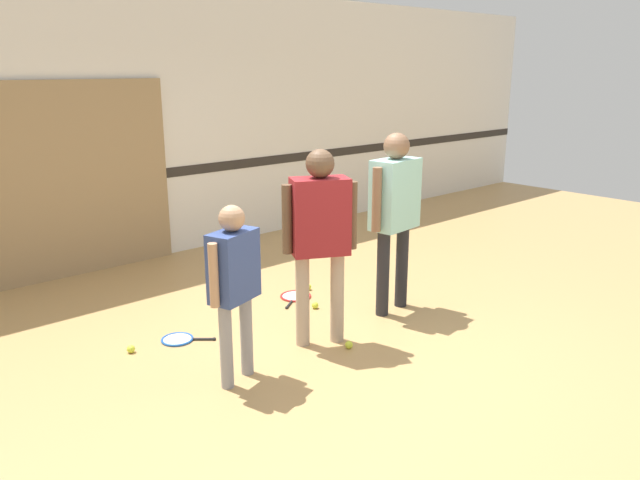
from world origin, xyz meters
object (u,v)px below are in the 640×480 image
tennis_ball_stray_left (131,349)px  person_instructor (320,227)px  racket_spare_on_floor (295,296)px  tennis_ball_stray_right (315,305)px  tennis_ball_near_instructor (349,345)px  tennis_ball_by_spare_racket (308,287)px  person_student_left (234,275)px  person_student_right (395,203)px  racket_second_spare (179,339)px

tennis_ball_stray_left → person_instructor: bearing=-34.5°
racket_spare_on_floor → tennis_ball_stray_right: bearing=47.2°
racket_spare_on_floor → tennis_ball_stray_right: 0.37m
tennis_ball_near_instructor → tennis_ball_by_spare_racket: same height
tennis_ball_stray_right → tennis_ball_near_instructor: bearing=-114.0°
person_instructor → tennis_ball_stray_left: size_ratio=25.07×
person_student_left → tennis_ball_by_spare_racket: person_student_left is taller
person_student_left → person_student_right: size_ratio=0.79×
tennis_ball_by_spare_racket → tennis_ball_stray_right: size_ratio=1.00×
racket_second_spare → tennis_ball_stray_right: size_ratio=6.83×
tennis_ball_stray_left → racket_spare_on_floor: bearing=2.4°
person_student_right → tennis_ball_stray_left: bearing=-25.8°
person_student_right → tennis_ball_by_spare_racket: size_ratio=25.86×
person_student_right → tennis_ball_near_instructor: bearing=14.0°
racket_spare_on_floor → tennis_ball_stray_left: (-1.83, -0.08, 0.02)m
person_instructor → racket_spare_on_floor: 1.50m
racket_second_spare → person_student_left: bearing=-49.9°
person_instructor → tennis_ball_by_spare_racket: person_instructor is taller
racket_spare_on_floor → tennis_ball_stray_left: size_ratio=7.74×
person_student_right → racket_spare_on_floor: bearing=-68.0°
tennis_ball_by_spare_racket → person_instructor: bearing=-126.5°
person_instructor → tennis_ball_near_instructor: 1.03m
racket_spare_on_floor → tennis_ball_near_instructor: size_ratio=7.74×
tennis_ball_by_spare_racket → tennis_ball_stray_left: size_ratio=1.00×
person_student_left → tennis_ball_stray_right: (1.39, 0.69, -0.80)m
person_instructor → person_student_left: person_instructor is taller
tennis_ball_near_instructor → tennis_ball_by_spare_racket: size_ratio=1.00×
tennis_ball_near_instructor → tennis_ball_by_spare_racket: 1.47m
person_instructor → tennis_ball_stray_right: (0.48, 0.61, -0.99)m
person_student_left → tennis_ball_stray_left: person_student_left is taller
tennis_ball_near_instructor → tennis_ball_stray_right: size_ratio=1.00×
racket_spare_on_floor → tennis_ball_near_instructor: (-0.43, -1.22, 0.02)m
person_instructor → tennis_ball_near_instructor: person_instructor is taller
racket_second_spare → person_student_right: bearing=20.0°
racket_second_spare → tennis_ball_by_spare_racket: size_ratio=6.83×
person_student_right → tennis_ball_by_spare_racket: (-0.23, 0.96, -1.02)m
person_student_right → tennis_ball_by_spare_racket: 1.42m
person_student_left → tennis_ball_stray_left: (-0.39, 0.97, -0.80)m
racket_second_spare → tennis_ball_stray_right: bearing=32.0°
tennis_ball_stray_right → tennis_ball_stray_left: bearing=170.9°
person_instructor → tennis_ball_by_spare_racket: (0.77, 1.05, -0.99)m
person_instructor → tennis_ball_stray_left: (-1.30, 0.89, -0.99)m
person_instructor → tennis_ball_stray_right: 1.26m
person_instructor → tennis_ball_by_spare_racket: size_ratio=25.07×
racket_second_spare → tennis_ball_near_instructor: size_ratio=6.83×
racket_spare_on_floor → racket_second_spare: (-1.41, -0.13, 0.00)m
tennis_ball_near_instructor → racket_second_spare: bearing=131.7°
racket_second_spare → racket_spare_on_floor: bearing=47.0°
person_student_left → racket_second_spare: (0.03, 0.92, -0.82)m
person_student_left → person_student_right: bearing=-13.1°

